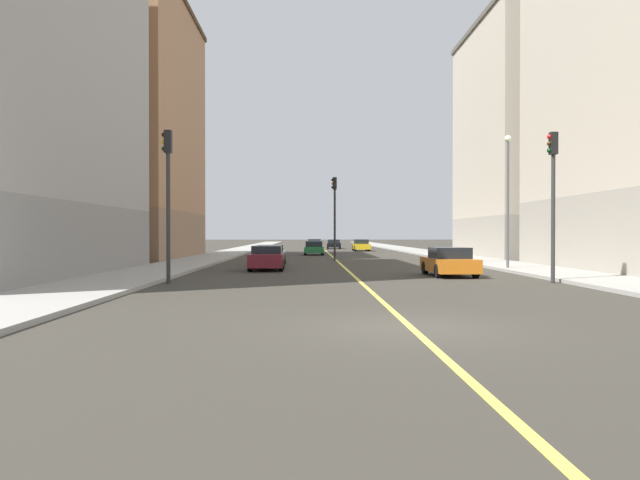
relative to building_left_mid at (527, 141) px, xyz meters
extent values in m
plane|color=#37342C|center=(-16.50, -38.44, -9.92)|extent=(400.00, 400.00, 0.00)
cube|color=#9E9B93|center=(-6.41, 10.56, -9.85)|extent=(3.84, 168.00, 0.15)
cube|color=#9E9B93|center=(-26.58, 10.56, -9.85)|extent=(3.84, 168.00, 0.15)
cube|color=#E5D14C|center=(-16.50, 10.56, -9.91)|extent=(0.16, 154.00, 0.01)
cube|color=#9D9688|center=(0.00, 0.00, -8.22)|extent=(8.98, 15.72, 3.40)
cube|color=#BCB29E|center=(0.00, 0.00, 1.49)|extent=(8.98, 15.72, 16.02)
cube|color=#545047|center=(0.00, 0.00, 9.70)|extent=(9.28, 16.02, 0.40)
cube|color=#8F6B4F|center=(-33.00, -1.75, -8.04)|extent=(8.98, 18.47, 3.77)
cube|color=#A8754C|center=(-33.00, -1.75, 2.17)|extent=(8.98, 18.47, 16.64)
cube|color=#4B3422|center=(-33.00, -1.75, 10.69)|extent=(9.28, 18.77, 0.40)
cylinder|color=#2D2D2D|center=(-8.73, -26.95, -7.31)|extent=(0.16, 0.16, 5.22)
cube|color=black|center=(-8.73, -26.95, -4.26)|extent=(0.28, 0.32, 0.90)
sphere|color=red|center=(-8.89, -26.95, -3.99)|extent=(0.20, 0.20, 0.20)
sphere|color=#352204|center=(-8.89, -26.95, -4.27)|extent=(0.20, 0.20, 0.20)
sphere|color=black|center=(-8.89, -26.95, -4.55)|extent=(0.20, 0.20, 0.20)
cylinder|color=#2D2D2D|center=(-24.26, -26.95, -7.30)|extent=(0.16, 0.16, 5.24)
cube|color=black|center=(-24.26, -26.95, -4.24)|extent=(0.28, 0.32, 0.90)
sphere|color=#320404|center=(-24.42, -26.95, -3.97)|extent=(0.20, 0.20, 0.20)
sphere|color=orange|center=(-24.42, -26.95, -4.25)|extent=(0.20, 0.20, 0.20)
sphere|color=black|center=(-24.42, -26.95, -4.53)|extent=(0.20, 0.20, 0.20)
cylinder|color=#2D2D2D|center=(-16.66, -6.35, -7.28)|extent=(0.16, 0.16, 5.28)
cube|color=black|center=(-16.66, -6.35, -4.19)|extent=(0.28, 0.32, 0.90)
sphere|color=#320404|center=(-16.82, -6.35, -3.92)|extent=(0.20, 0.20, 0.20)
sphere|color=orange|center=(-16.82, -6.35, -4.20)|extent=(0.20, 0.20, 0.20)
sphere|color=black|center=(-16.82, -6.35, -4.48)|extent=(0.20, 0.20, 0.20)
cylinder|color=#4C4C51|center=(-7.73, -18.35, -6.32)|extent=(0.14, 0.14, 6.91)
sphere|color=#EAEACC|center=(-7.73, -18.35, -2.72)|extent=(0.36, 0.36, 0.36)
cube|color=black|center=(-15.12, 30.59, -9.43)|extent=(1.91, 4.16, 0.55)
cube|color=black|center=(-15.12, 30.58, -8.92)|extent=(1.64, 1.96, 0.47)
cylinder|color=black|center=(-15.90, 31.89, -9.60)|extent=(0.24, 0.65, 0.64)
cylinder|color=black|center=(-14.26, 31.84, -9.60)|extent=(0.24, 0.65, 0.64)
cylinder|color=black|center=(-15.97, 29.34, -9.60)|extent=(0.24, 0.65, 0.64)
cylinder|color=black|center=(-14.34, 29.29, -9.60)|extent=(0.24, 0.65, 0.64)
cube|color=orange|center=(-11.98, -22.77, -9.39)|extent=(2.02, 4.26, 0.63)
cube|color=black|center=(-11.98, -22.86, -8.81)|extent=(1.71, 1.89, 0.51)
cylinder|color=black|center=(-12.89, -21.50, -9.60)|extent=(0.24, 0.65, 0.64)
cylinder|color=black|center=(-11.17, -21.44, -9.60)|extent=(0.24, 0.65, 0.64)
cylinder|color=black|center=(-12.80, -24.10, -9.60)|extent=(0.24, 0.65, 0.64)
cylinder|color=black|center=(-11.08, -24.04, -9.60)|extent=(0.24, 0.65, 0.64)
cube|color=maroon|center=(-20.92, -17.92, -9.35)|extent=(1.85, 4.11, 0.70)
cube|color=black|center=(-20.93, -17.83, -8.79)|extent=(1.61, 1.78, 0.43)
cylinder|color=black|center=(-21.76, -16.66, -9.60)|extent=(0.23, 0.64, 0.64)
cylinder|color=black|center=(-20.11, -16.65, -9.60)|extent=(0.23, 0.64, 0.64)
cylinder|color=black|center=(-21.74, -19.20, -9.60)|extent=(0.23, 0.64, 0.64)
cylinder|color=black|center=(-20.09, -19.18, -9.60)|extent=(0.23, 0.64, 0.64)
cube|color=#1E6B38|center=(-18.07, 6.35, -9.42)|extent=(1.79, 4.00, 0.57)
cube|color=black|center=(-18.07, 6.43, -8.87)|extent=(1.57, 1.90, 0.52)
cylinder|color=black|center=(-18.88, 7.59, -9.60)|extent=(0.22, 0.64, 0.64)
cylinder|color=black|center=(-17.27, 7.59, -9.60)|extent=(0.22, 0.64, 0.64)
cylinder|color=black|center=(-18.88, 5.11, -9.60)|extent=(0.22, 0.64, 0.64)
cylinder|color=black|center=(-17.26, 5.12, -9.60)|extent=(0.22, 0.64, 0.64)
cube|color=gold|center=(-12.40, 19.73, -9.39)|extent=(1.84, 4.34, 0.63)
cube|color=black|center=(-12.40, 19.61, -8.82)|extent=(1.59, 1.96, 0.51)
cylinder|color=black|center=(-13.23, 21.05, -9.60)|extent=(0.23, 0.64, 0.64)
cylinder|color=black|center=(-11.62, 21.08, -9.60)|extent=(0.23, 0.64, 0.64)
cylinder|color=black|center=(-13.18, 18.38, -9.60)|extent=(0.23, 0.64, 0.64)
cylinder|color=black|center=(-11.57, 18.41, -9.60)|extent=(0.23, 0.64, 0.64)
cube|color=white|center=(-17.85, 24.27, -9.38)|extent=(1.87, 4.43, 0.65)
cube|color=black|center=(-17.85, 24.29, -8.81)|extent=(1.59, 2.29, 0.49)
cylinder|color=black|center=(-18.68, 25.60, -9.60)|extent=(0.24, 0.65, 0.64)
cylinder|color=black|center=(-17.13, 25.65, -9.60)|extent=(0.24, 0.65, 0.64)
cylinder|color=black|center=(-18.58, 22.89, -9.60)|extent=(0.24, 0.65, 0.64)
cylinder|color=black|center=(-17.03, 22.94, -9.60)|extent=(0.24, 0.65, 0.64)
cube|color=silver|center=(-21.09, -11.80, -9.37)|extent=(1.90, 4.12, 0.66)
cube|color=black|center=(-21.09, -11.65, -8.84)|extent=(1.66, 1.78, 0.40)
cylinder|color=black|center=(-21.95, -10.54, -9.60)|extent=(0.23, 0.64, 0.64)
cylinder|color=black|center=(-20.25, -10.52, -9.60)|extent=(0.23, 0.64, 0.64)
cylinder|color=black|center=(-21.93, -13.08, -9.60)|extent=(0.23, 0.64, 0.64)
cylinder|color=black|center=(-20.22, -13.06, -9.60)|extent=(0.23, 0.64, 0.64)
camera|label=1|loc=(-18.71, -51.50, -7.92)|focal=34.31mm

